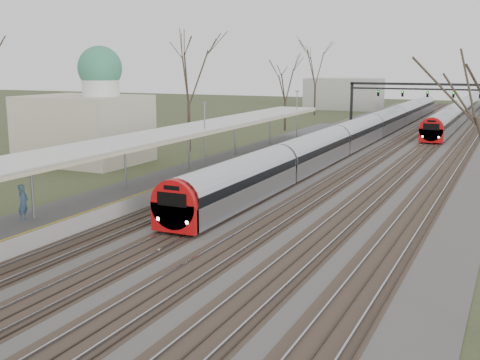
# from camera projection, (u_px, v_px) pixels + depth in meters

# --- Properties ---
(track_bed) EXTENTS (24.00, 160.00, 0.22)m
(track_bed) POSITION_uv_depth(u_px,v_px,m) (375.00, 152.00, 60.00)
(track_bed) COLOR #474442
(track_bed) RESTS_ON ground
(platform) EXTENTS (3.50, 69.00, 1.00)m
(platform) POSITION_uv_depth(u_px,v_px,m) (211.00, 169.00, 48.18)
(platform) COLOR #9E9B93
(platform) RESTS_ON ground
(canopy) EXTENTS (4.10, 50.00, 3.11)m
(canopy) POSITION_uv_depth(u_px,v_px,m) (182.00, 132.00, 43.51)
(canopy) COLOR slate
(canopy) RESTS_ON platform
(dome_building) EXTENTS (10.00, 8.00, 10.30)m
(dome_building) POSITION_uv_depth(u_px,v_px,m) (87.00, 122.00, 53.24)
(dome_building) COLOR beige
(dome_building) RESTS_ON ground
(signal_gantry) EXTENTS (21.00, 0.59, 6.08)m
(signal_gantry) POSITION_uv_depth(u_px,v_px,m) (423.00, 91.00, 85.77)
(signal_gantry) COLOR black
(signal_gantry) RESTS_ON ground
(tree_west_far) EXTENTS (5.50, 5.50, 11.33)m
(tree_west_far) POSITION_uv_depth(u_px,v_px,m) (188.00, 71.00, 59.38)
(tree_west_far) COLOR #2D231C
(tree_west_far) RESTS_ON ground
(train_near) EXTENTS (2.62, 90.21, 3.05)m
(train_near) POSITION_uv_depth(u_px,v_px,m) (372.00, 127.00, 70.37)
(train_near) COLOR #B3B6BE
(train_near) RESTS_ON ground
(train_far) EXTENTS (2.62, 75.21, 3.05)m
(train_far) POSITION_uv_depth(u_px,v_px,m) (462.00, 109.00, 98.54)
(train_far) COLOR #B3B6BE
(train_far) RESTS_ON ground
(passenger) EXTENTS (0.61, 0.77, 1.86)m
(passenger) POSITION_uv_depth(u_px,v_px,m) (23.00, 203.00, 30.14)
(passenger) COLOR #344A65
(passenger) RESTS_ON platform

